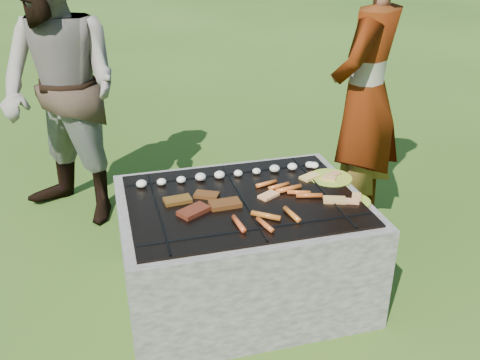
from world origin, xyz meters
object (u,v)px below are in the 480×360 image
at_px(plate_near, 353,201).
at_px(cook, 366,97).
at_px(plate_far, 331,178).
at_px(bystander, 61,91).
at_px(fire_pit, 242,251).

distance_m(plate_near, cook, 0.88).
xyz_separation_m(plate_far, bystander, (-1.48, 1.08, 0.33)).
distance_m(plate_near, bystander, 2.04).
distance_m(fire_pit, plate_near, 0.67).
distance_m(plate_far, cook, 0.67).
bearing_deg(cook, bystander, -63.45).
bearing_deg(fire_pit, cook, 29.18).
height_order(plate_far, bystander, bystander).
relative_size(plate_near, cook, 0.12).
bearing_deg(plate_far, bystander, 143.93).
xyz_separation_m(fire_pit, bystander, (-0.92, 1.19, 0.66)).
xyz_separation_m(plate_near, bystander, (-1.48, 1.37, 0.33)).
bearing_deg(bystander, plate_near, 2.86).
height_order(plate_near, bystander, bystander).
height_order(fire_pit, bystander, bystander).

